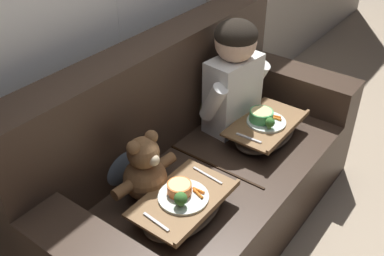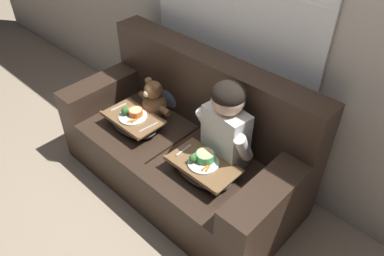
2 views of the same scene
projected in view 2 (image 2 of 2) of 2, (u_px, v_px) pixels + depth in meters
ground_plane at (180, 181)px, 3.09m from camera, size 14.00×14.00×0.00m
wall_back_with_window at (236, 6)px, 2.58m from camera, size 8.00×0.08×2.60m
couch at (186, 144)px, 2.90m from camera, size 1.90×0.90×1.02m
throw_pillow_behind_child at (241, 130)px, 2.67m from camera, size 0.33×0.16×0.34m
throw_pillow_behind_teddy at (171, 91)px, 3.05m from camera, size 0.31×0.15×0.32m
child_figure at (227, 120)px, 2.44m from camera, size 0.46×0.24×0.63m
teddy_bear at (154, 101)px, 2.96m from camera, size 0.36×0.25×0.34m
lap_tray_child at (203, 168)px, 2.50m from camera, size 0.47×0.29×0.18m
lap_tray_teddy at (134, 122)px, 2.89m from camera, size 0.46×0.29×0.19m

